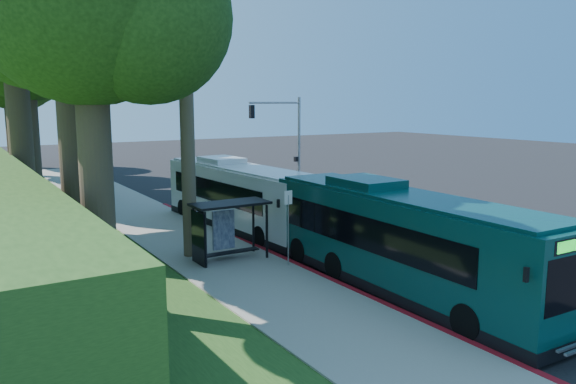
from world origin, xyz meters
TOP-DOWN VIEW (x-y plane):
  - ground at (0.00, 0.00)m, footprint 140.00×140.00m
  - sidewalk at (-7.30, 0.00)m, footprint 4.50×70.00m
  - red_curb at (-5.00, -4.00)m, footprint 0.25×30.00m
  - grass_verge at (-13.00, 5.00)m, footprint 8.00×70.00m
  - bus_shelter at (-7.26, -2.86)m, footprint 3.20×1.51m
  - stop_sign_pole at (-5.40, -5.00)m, footprint 0.35×0.06m
  - traffic_signal_pole at (3.78, 10.00)m, footprint 4.10×0.30m
  - tree_2 at (-11.89, 15.98)m, footprint 8.82×8.40m
  - tree_4 at (-11.40, 31.98)m, footprint 8.40×8.00m
  - tree_5 at (-10.41, 39.99)m, footprint 7.35×7.00m
  - white_bus at (-3.81, 2.50)m, footprint 3.28×12.35m
  - teal_bus at (-3.44, -9.38)m, footprint 2.94×12.87m
  - pickup at (0.43, 3.08)m, footprint 4.40×6.57m

SIDE VIEW (x-z plane):
  - ground at x=0.00m, z-range 0.00..0.00m
  - grass_verge at x=-13.00m, z-range 0.00..0.06m
  - sidewalk at x=-7.30m, z-range 0.00..0.12m
  - red_curb at x=-5.00m, z-range 0.00..0.13m
  - pickup at x=0.43m, z-range 0.00..1.67m
  - white_bus at x=-3.81m, z-range -0.04..3.60m
  - bus_shelter at x=-7.26m, z-range 0.53..3.08m
  - teal_bus at x=-3.44m, z-range -0.05..3.78m
  - stop_sign_pole at x=-5.40m, z-range 0.50..3.67m
  - traffic_signal_pole at x=3.78m, z-range 0.92..7.92m
  - tree_5 at x=-10.41m, z-range 2.53..15.39m
  - tree_4 at x=-11.40m, z-range 2.66..16.80m
  - tree_2 at x=-11.89m, z-range 2.92..18.04m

